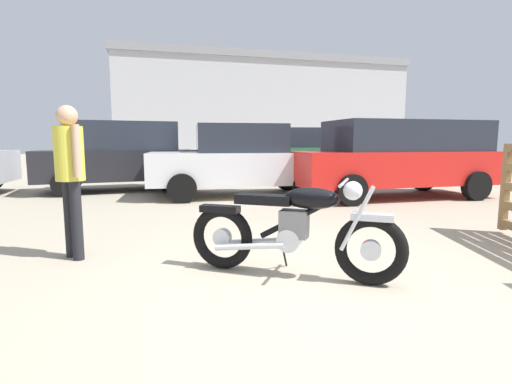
{
  "coord_description": "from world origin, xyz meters",
  "views": [
    {
      "loc": [
        -1.16,
        -3.16,
        1.28
      ],
      "look_at": [
        -0.39,
        1.33,
        0.68
      ],
      "focal_mm": 27.26,
      "sensor_mm": 36.0,
      "label": 1
    }
  ],
  "objects_px": {
    "pale_sedan_back": "(290,151)",
    "blue_hatchback_right": "(240,160)",
    "vintage_motorcycle": "(294,230)",
    "bystander": "(70,166)",
    "silver_sedan_mid": "(121,155)",
    "red_hatchback_near": "(398,156)"
  },
  "relations": [
    {
      "from": "vintage_motorcycle",
      "to": "red_hatchback_near",
      "type": "xyz_separation_m",
      "value": [
        3.75,
        4.77,
        0.49
      ]
    },
    {
      "from": "bystander",
      "to": "red_hatchback_near",
      "type": "bearing_deg",
      "value": -5.33
    },
    {
      "from": "bystander",
      "to": "red_hatchback_near",
      "type": "relative_size",
      "value": 0.34
    },
    {
      "from": "bystander",
      "to": "pale_sedan_back",
      "type": "relative_size",
      "value": 0.43
    },
    {
      "from": "blue_hatchback_right",
      "to": "vintage_motorcycle",
      "type": "bearing_deg",
      "value": 87.34
    },
    {
      "from": "blue_hatchback_right",
      "to": "red_hatchback_near",
      "type": "bearing_deg",
      "value": 166.6
    },
    {
      "from": "pale_sedan_back",
      "to": "blue_hatchback_right",
      "type": "distance_m",
      "value": 5.82
    },
    {
      "from": "vintage_motorcycle",
      "to": "bystander",
      "type": "xyz_separation_m",
      "value": [
        -2.22,
        0.97,
        0.57
      ]
    },
    {
      "from": "blue_hatchback_right",
      "to": "bystander",
      "type": "bearing_deg",
      "value": 61.71
    },
    {
      "from": "bystander",
      "to": "blue_hatchback_right",
      "type": "distance_m",
      "value": 5.23
    },
    {
      "from": "pale_sedan_back",
      "to": "bystander",
      "type": "bearing_deg",
      "value": -116.99
    },
    {
      "from": "bystander",
      "to": "red_hatchback_near",
      "type": "distance_m",
      "value": 7.08
    },
    {
      "from": "pale_sedan_back",
      "to": "silver_sedan_mid",
      "type": "height_order",
      "value": "same"
    },
    {
      "from": "vintage_motorcycle",
      "to": "bystander",
      "type": "distance_m",
      "value": 2.49
    },
    {
      "from": "vintage_motorcycle",
      "to": "silver_sedan_mid",
      "type": "relative_size",
      "value": 0.45
    },
    {
      "from": "red_hatchback_near",
      "to": "silver_sedan_mid",
      "type": "xyz_separation_m",
      "value": [
        -6.46,
        2.37,
        -0.02
      ]
    },
    {
      "from": "red_hatchback_near",
      "to": "pale_sedan_back",
      "type": "height_order",
      "value": "pale_sedan_back"
    },
    {
      "from": "pale_sedan_back",
      "to": "blue_hatchback_right",
      "type": "relative_size",
      "value": 0.93
    },
    {
      "from": "vintage_motorcycle",
      "to": "blue_hatchback_right",
      "type": "relative_size",
      "value": 0.45
    },
    {
      "from": "bystander",
      "to": "pale_sedan_back",
      "type": "height_order",
      "value": "pale_sedan_back"
    },
    {
      "from": "silver_sedan_mid",
      "to": "red_hatchback_near",
      "type": "bearing_deg",
      "value": 149.27
    },
    {
      "from": "red_hatchback_near",
      "to": "blue_hatchback_right",
      "type": "relative_size",
      "value": 1.15
    }
  ]
}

